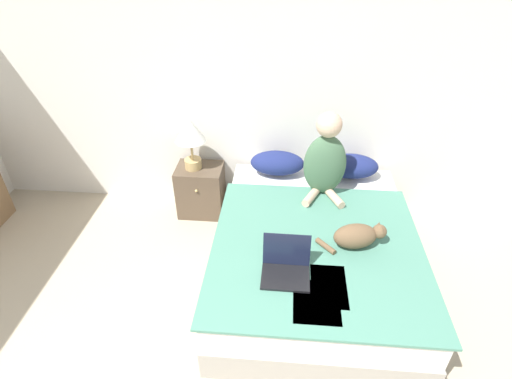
% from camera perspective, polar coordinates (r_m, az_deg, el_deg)
% --- Properties ---
extents(wall_back, '(6.14, 0.05, 2.55)m').
position_cam_1_polar(wall_back, '(3.79, -2.94, 14.53)').
color(wall_back, silver).
rests_on(wall_back, ground_plane).
extents(bed, '(1.59, 2.00, 0.51)m').
position_cam_1_polar(bed, '(3.38, 8.25, -9.11)').
color(bed, '#9E998E').
rests_on(bed, ground_plane).
extents(pillow_near, '(0.51, 0.29, 0.22)m').
position_cam_1_polar(pillow_near, '(3.82, 3.05, 3.81)').
color(pillow_near, navy).
rests_on(pillow_near, bed).
extents(pillow_far, '(0.51, 0.29, 0.22)m').
position_cam_1_polar(pillow_far, '(3.87, 13.39, 3.27)').
color(pillow_far, navy).
rests_on(pillow_far, bed).
extents(person_sitting, '(0.37, 0.36, 0.77)m').
position_cam_1_polar(person_sitting, '(3.46, 9.88, 4.24)').
color(person_sitting, '#476B4C').
rests_on(person_sitting, bed).
extents(cat_tabby, '(0.52, 0.25, 0.19)m').
position_cam_1_polar(cat_tabby, '(3.07, 14.27, -6.42)').
color(cat_tabby, brown).
rests_on(cat_tabby, bed).
extents(laptop_open, '(0.33, 0.30, 0.25)m').
position_cam_1_polar(laptop_open, '(2.81, 4.28, -11.03)').
color(laptop_open, black).
rests_on(laptop_open, bed).
extents(nightstand, '(0.45, 0.37, 0.53)m').
position_cam_1_polar(nightstand, '(4.09, -7.87, -0.09)').
color(nightstand, brown).
rests_on(nightstand, ground_plane).
extents(table_lamp, '(0.29, 0.29, 0.52)m').
position_cam_1_polar(table_lamp, '(3.79, -9.39, 7.84)').
color(table_lamp, tan).
rests_on(table_lamp, nightstand).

